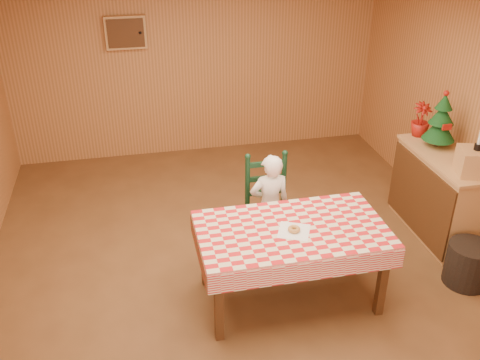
% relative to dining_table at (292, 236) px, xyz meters
% --- Properties ---
extents(ground, '(6.00, 6.00, 0.00)m').
position_rel_dining_table_xyz_m(ground, '(-0.33, 0.43, -0.69)').
color(ground, brown).
rests_on(ground, ground).
extents(cabin_walls, '(5.10, 6.05, 2.65)m').
position_rel_dining_table_xyz_m(cabin_walls, '(-0.33, 0.96, 1.14)').
color(cabin_walls, '#B47541').
rests_on(cabin_walls, ground).
extents(dining_table, '(1.66, 0.96, 0.77)m').
position_rel_dining_table_xyz_m(dining_table, '(0.00, 0.00, 0.00)').
color(dining_table, '#4C2B14').
rests_on(dining_table, ground).
extents(ladder_chair, '(0.44, 0.40, 1.08)m').
position_rel_dining_table_xyz_m(ladder_chair, '(0.00, 0.79, -0.18)').
color(ladder_chair, black).
rests_on(ladder_chair, ground).
extents(seated_child, '(0.41, 0.27, 1.12)m').
position_rel_dining_table_xyz_m(seated_child, '(-0.00, 0.73, -0.13)').
color(seated_child, white).
rests_on(seated_child, ground).
extents(napkin, '(0.34, 0.34, 0.00)m').
position_rel_dining_table_xyz_m(napkin, '(-0.00, -0.05, 0.08)').
color(napkin, white).
rests_on(napkin, dining_table).
extents(donut, '(0.13, 0.13, 0.04)m').
position_rel_dining_table_xyz_m(donut, '(-0.00, -0.05, 0.10)').
color(donut, '#BD8644').
rests_on(donut, napkin).
extents(shelf_unit, '(0.54, 1.24, 0.93)m').
position_rel_dining_table_xyz_m(shelf_unit, '(1.90, 0.72, -0.22)').
color(shelf_unit, tan).
rests_on(shelf_unit, ground).
extents(crate, '(0.38, 0.38, 0.25)m').
position_rel_dining_table_xyz_m(crate, '(1.91, 0.32, 0.37)').
color(crate, tan).
rests_on(crate, shelf_unit).
extents(christmas_tree, '(0.34, 0.34, 0.62)m').
position_rel_dining_table_xyz_m(christmas_tree, '(1.91, 0.97, 0.52)').
color(christmas_tree, '#4C2B14').
rests_on(christmas_tree, shelf_unit).
extents(flower_arrangement, '(0.22, 0.22, 0.38)m').
position_rel_dining_table_xyz_m(flower_arrangement, '(1.86, 1.27, 0.43)').
color(flower_arrangement, maroon).
rests_on(flower_arrangement, shelf_unit).
extents(candle_set, '(0.07, 0.07, 0.22)m').
position_rel_dining_table_xyz_m(candle_set, '(1.91, 0.32, 0.56)').
color(candle_set, black).
rests_on(candle_set, crate).
extents(storage_bin, '(0.48, 0.48, 0.42)m').
position_rel_dining_table_xyz_m(storage_bin, '(1.73, -0.15, -0.48)').
color(storage_bin, black).
rests_on(storage_bin, ground).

